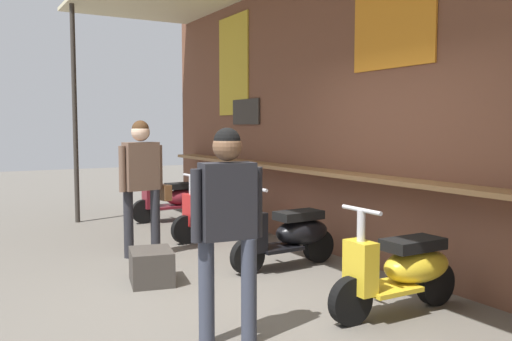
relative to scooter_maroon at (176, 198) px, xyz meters
The scene contains 9 objects.
ground_plane 4.60m from the scooter_maroon, 13.66° to the right, with size 34.13×34.13×0.00m, color #605B54.
market_stall_facade 4.84m from the scooter_maroon, ahead, with size 12.19×2.69×3.79m.
scooter_maroon is the anchor object (origin of this frame).
scooter_red 1.81m from the scooter_maroon, ahead, with size 0.48×1.40×0.97m.
scooter_black 3.61m from the scooter_maroon, ahead, with size 0.46×1.40×0.97m.
scooter_yellow 5.39m from the scooter_maroon, ahead, with size 0.46×1.40×0.97m.
shopper_with_handbag 2.69m from the scooter_maroon, 30.27° to the right, with size 0.33×0.67×1.71m.
shopper_passing 5.50m from the scooter_maroon, 17.33° to the right, with size 0.26×0.56×1.63m.
merchandise_crate 3.79m from the scooter_maroon, 25.22° to the right, with size 0.53×0.42×0.35m, color #3D3833.
Camera 1 is at (4.30, -2.33, 1.63)m, focal length 37.78 mm.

